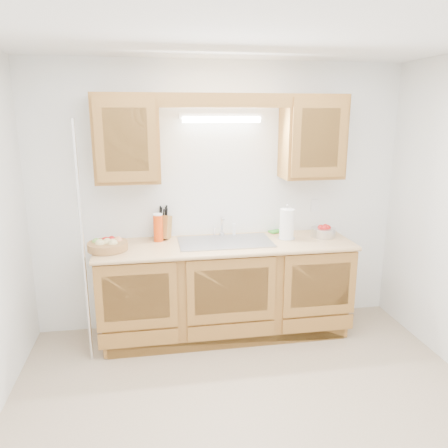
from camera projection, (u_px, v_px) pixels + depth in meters
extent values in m
plane|color=tan|center=(255.00, 416.00, 3.02)|extent=(3.50, 3.50, 0.00)
plane|color=white|center=(263.00, 26.00, 2.41)|extent=(3.50, 3.50, 0.00)
cube|color=white|center=(220.00, 198.00, 4.15)|extent=(3.50, 0.02, 2.50)
cube|color=white|center=(382.00, 388.00, 1.28)|extent=(3.50, 0.02, 2.50)
cube|color=olive|center=(225.00, 290.00, 4.06)|extent=(2.20, 0.60, 0.86)
cube|color=tan|center=(226.00, 245.00, 3.94)|extent=(2.30, 0.63, 0.04)
cube|color=olive|center=(127.00, 139.00, 3.72)|extent=(0.55, 0.33, 0.75)
cube|color=olive|center=(312.00, 137.00, 3.99)|extent=(0.55, 0.33, 0.75)
cube|color=olive|center=(226.00, 100.00, 3.64)|extent=(2.20, 0.05, 0.12)
cylinder|color=white|center=(222.00, 120.00, 3.88)|extent=(0.70, 0.05, 0.05)
cube|color=white|center=(221.00, 116.00, 3.90)|extent=(0.76, 0.06, 0.05)
cube|color=#9E9EA3|center=(225.00, 242.00, 3.95)|extent=(0.84, 0.46, 0.01)
cube|color=#9E9EA3|center=(202.00, 252.00, 3.94)|extent=(0.39, 0.40, 0.16)
cube|color=#9E9EA3|center=(248.00, 250.00, 4.01)|extent=(0.39, 0.40, 0.16)
cylinder|color=silver|center=(222.00, 234.00, 4.14)|extent=(0.06, 0.06, 0.04)
cylinder|color=silver|center=(222.00, 226.00, 4.12)|extent=(0.02, 0.02, 0.16)
cylinder|color=silver|center=(223.00, 218.00, 4.05)|extent=(0.02, 0.12, 0.02)
cylinder|color=white|center=(234.00, 230.00, 4.15)|extent=(0.03, 0.03, 0.12)
cylinder|color=silver|center=(83.00, 247.00, 3.48)|extent=(0.03, 0.03, 2.00)
cube|color=white|center=(315.00, 205.00, 4.32)|extent=(0.08, 0.01, 0.12)
cylinder|color=#A17841|center=(108.00, 246.00, 3.72)|extent=(0.35, 0.35, 0.07)
sphere|color=#D8C67F|center=(100.00, 244.00, 3.67)|extent=(0.08, 0.08, 0.08)
sphere|color=#D8C67F|center=(113.00, 244.00, 3.67)|extent=(0.08, 0.08, 0.08)
sphere|color=tan|center=(118.00, 241.00, 3.76)|extent=(0.08, 0.08, 0.08)
sphere|color=#B51514|center=(106.00, 241.00, 3.76)|extent=(0.08, 0.08, 0.08)
sphere|color=#72A53F|center=(96.00, 242.00, 3.72)|extent=(0.08, 0.08, 0.08)
sphere|color=#D8C67F|center=(107.00, 243.00, 3.70)|extent=(0.08, 0.08, 0.08)
sphere|color=#B51514|center=(112.00, 240.00, 3.80)|extent=(0.07, 0.07, 0.07)
cube|color=olive|center=(164.00, 227.00, 4.06)|extent=(0.17, 0.21, 0.24)
cylinder|color=black|center=(160.00, 214.00, 4.00)|extent=(0.03, 0.04, 0.09)
cylinder|color=black|center=(164.00, 214.00, 4.01)|extent=(0.03, 0.04, 0.09)
cylinder|color=black|center=(167.00, 213.00, 4.01)|extent=(0.03, 0.04, 0.09)
cylinder|color=black|center=(161.00, 212.00, 4.04)|extent=(0.03, 0.04, 0.09)
cylinder|color=black|center=(166.00, 211.00, 4.04)|extent=(0.03, 0.04, 0.09)
cylinder|color=black|center=(160.00, 211.00, 4.06)|extent=(0.03, 0.04, 0.09)
cylinder|color=black|center=(166.00, 210.00, 4.07)|extent=(0.03, 0.04, 0.09)
cylinder|color=#E2420C|center=(158.00, 228.00, 3.96)|extent=(0.11, 0.11, 0.24)
cylinder|color=white|center=(158.00, 214.00, 3.93)|extent=(0.08, 0.08, 0.01)
imported|color=#2266AD|center=(164.00, 229.00, 4.07)|extent=(0.10, 0.10, 0.17)
cube|color=#CC333F|center=(276.00, 233.00, 4.27)|extent=(0.15, 0.12, 0.01)
cube|color=green|center=(276.00, 232.00, 4.26)|extent=(0.15, 0.12, 0.02)
cylinder|color=silver|center=(286.00, 239.00, 4.06)|extent=(0.16, 0.16, 0.01)
cylinder|color=silver|center=(287.00, 222.00, 4.02)|extent=(0.02, 0.02, 0.33)
cylinder|color=white|center=(287.00, 224.00, 4.02)|extent=(0.17, 0.17, 0.27)
sphere|color=silver|center=(287.00, 205.00, 3.98)|extent=(0.02, 0.02, 0.02)
cylinder|color=silver|center=(323.00, 232.00, 4.13)|extent=(0.24, 0.24, 0.09)
sphere|color=#B51514|center=(321.00, 228.00, 4.11)|extent=(0.06, 0.06, 0.06)
sphere|color=#B51514|center=(325.00, 227.00, 4.14)|extent=(0.06, 0.06, 0.06)
sphere|color=#B51514|center=(325.00, 228.00, 4.09)|extent=(0.06, 0.06, 0.06)
sphere|color=#B51514|center=(328.00, 228.00, 4.10)|extent=(0.06, 0.06, 0.06)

